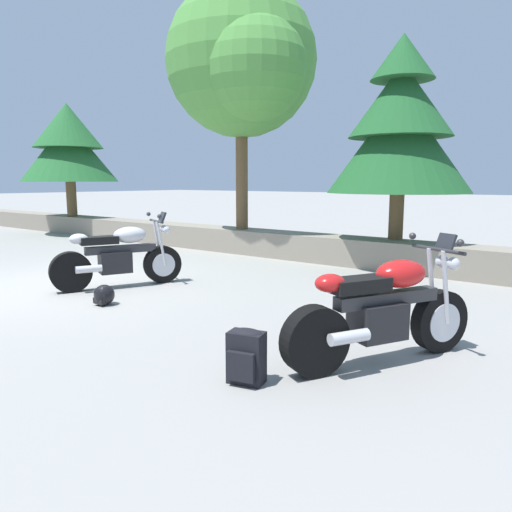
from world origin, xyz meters
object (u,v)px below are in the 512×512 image
at_px(rider_backpack, 246,355).
at_px(pine_tree_far_left, 68,144).
at_px(motorcycle_silver_near_left, 120,257).
at_px(motorcycle_red_centre, 384,312).
at_px(leafy_tree_mid_left, 244,62).
at_px(pine_tree_mid_right, 400,127).
at_px(rider_helmet, 104,295).

relative_size(rider_backpack, pine_tree_far_left, 0.13).
xyz_separation_m(rider_backpack, pine_tree_far_left, (-11.72, 5.71, 2.58)).
height_order(motorcycle_silver_near_left, pine_tree_far_left, pine_tree_far_left).
bearing_deg(motorcycle_red_centre, leafy_tree_mid_left, 139.42).
bearing_deg(pine_tree_far_left, pine_tree_mid_right, 2.04).
relative_size(rider_helmet, leafy_tree_mid_left, 0.05).
xyz_separation_m(motorcycle_silver_near_left, motorcycle_red_centre, (4.62, -0.52, 0.00)).
bearing_deg(rider_helmet, rider_backpack, -14.61).
distance_m(motorcycle_red_centre, rider_helmet, 3.90).
relative_size(leafy_tree_mid_left, pine_tree_mid_right, 1.44).
bearing_deg(leafy_tree_mid_left, pine_tree_far_left, 179.83).
height_order(motorcycle_red_centre, leafy_tree_mid_left, leafy_tree_mid_left).
xyz_separation_m(rider_helmet, leafy_tree_mid_left, (-1.44, 4.87, 4.13)).
distance_m(motorcycle_silver_near_left, rider_backpack, 4.25).
xyz_separation_m(motorcycle_red_centre, rider_helmet, (-3.87, -0.33, -0.35)).
bearing_deg(pine_tree_far_left, leafy_tree_mid_left, -0.17).
relative_size(rider_helmet, pine_tree_mid_right, 0.07).
distance_m(rider_helmet, pine_tree_far_left, 10.23).
bearing_deg(motorcycle_red_centre, pine_tree_mid_right, 110.37).
height_order(motorcycle_silver_near_left, motorcycle_red_centre, same).
bearing_deg(rider_helmet, leafy_tree_mid_left, 106.44).
bearing_deg(rider_backpack, motorcycle_red_centre, 57.72).
distance_m(rider_backpack, pine_tree_far_left, 13.29).
height_order(rider_helmet, leafy_tree_mid_left, leafy_tree_mid_left).
bearing_deg(motorcycle_silver_near_left, pine_tree_mid_right, 57.73).
bearing_deg(rider_helmet, motorcycle_red_centre, 4.82).
bearing_deg(pine_tree_far_left, motorcycle_silver_near_left, -27.31).
relative_size(motorcycle_red_centre, rider_backpack, 4.04).
distance_m(rider_backpack, leafy_tree_mid_left, 8.34).
xyz_separation_m(rider_backpack, rider_helmet, (-3.14, 0.82, -0.11)).
height_order(motorcycle_silver_near_left, leafy_tree_mid_left, leafy_tree_mid_left).
bearing_deg(motorcycle_silver_near_left, rider_helmet, -48.34).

